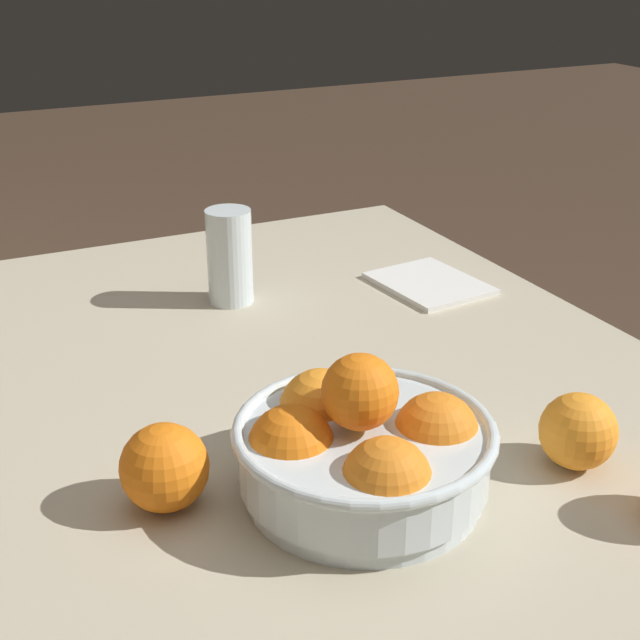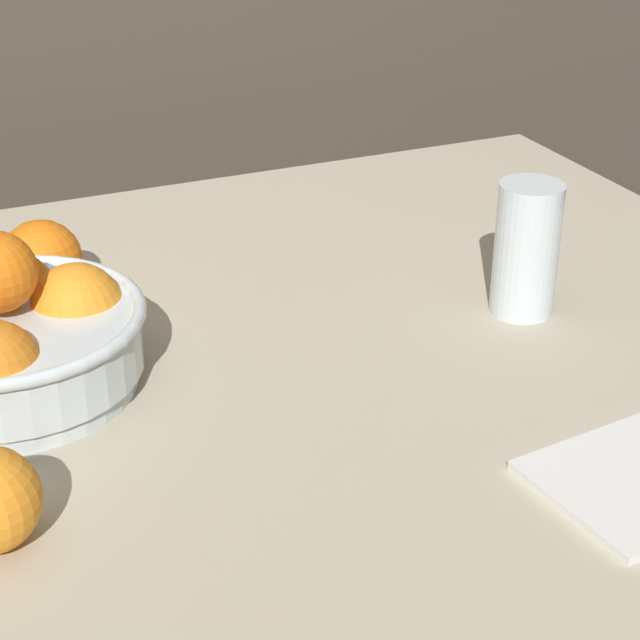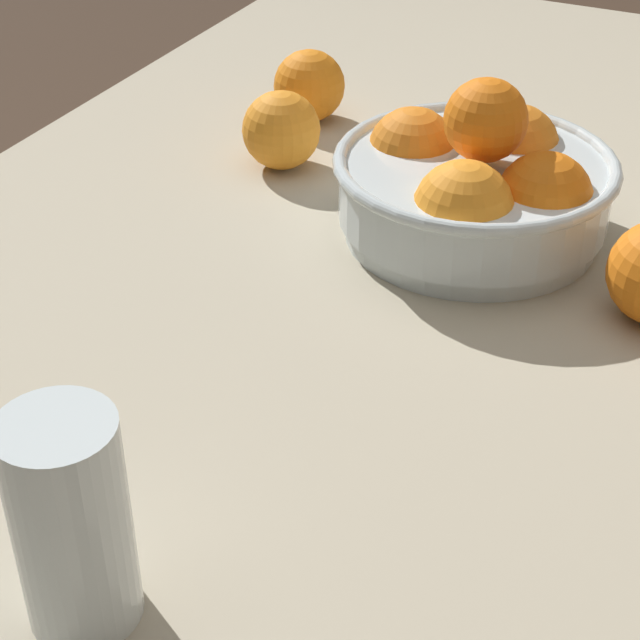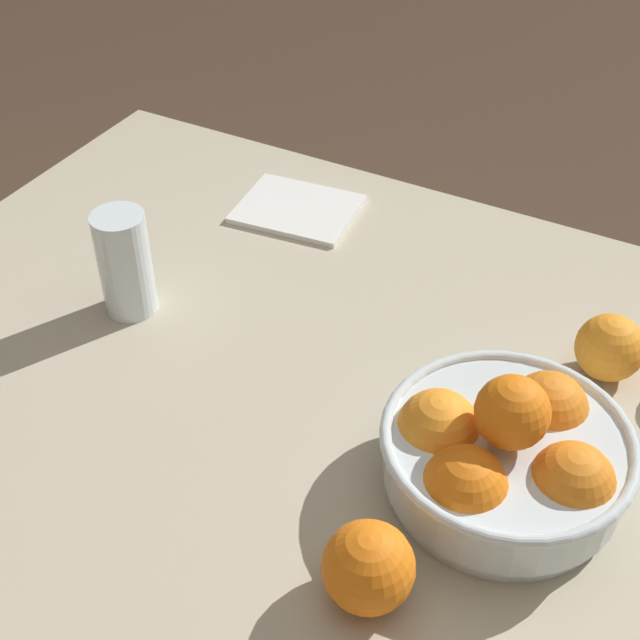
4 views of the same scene
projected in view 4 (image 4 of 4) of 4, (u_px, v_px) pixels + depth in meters
name	position (u px, v px, depth m)	size (l,w,h in m)	color
dining_table	(433.00, 487.00, 0.98)	(1.48, 0.92, 0.73)	#B7AD93
fruit_bowl	(505.00, 454.00, 0.86)	(0.25, 0.25, 0.15)	silver
juice_glass	(126.00, 269.00, 1.07)	(0.06, 0.06, 0.14)	#F4A314
orange_loose_near_bowl	(368.00, 567.00, 0.77)	(0.08, 0.08, 0.08)	orange
orange_loose_aside	(610.00, 347.00, 0.99)	(0.08, 0.08, 0.08)	orange
napkin	(297.00, 209.00, 1.27)	(0.16, 0.13, 0.01)	white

